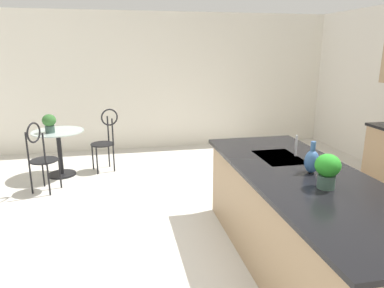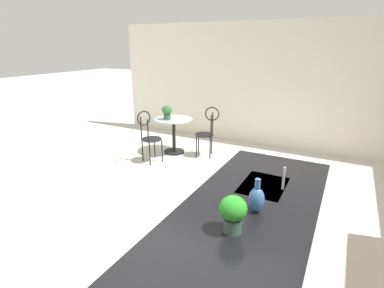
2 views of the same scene
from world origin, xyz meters
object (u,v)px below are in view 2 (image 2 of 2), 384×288
bistro_table (174,132)px  potted_plant_counter_near (233,212)px  vase_on_counter (256,199)px  chair_near_window (207,129)px  potted_plant_on_table (167,112)px  chair_by_island (149,134)px

bistro_table → potted_plant_counter_near: (3.39, 2.56, 0.63)m
potted_plant_counter_near → vase_on_counter: vase_on_counter is taller
vase_on_counter → chair_near_window: bearing=-148.9°
vase_on_counter → potted_plant_on_table: bearing=-137.1°
chair_near_window → potted_plant_counter_near: 4.00m
bistro_table → potted_plant_on_table: bearing=-40.7°
chair_near_window → potted_plant_on_table: (0.23, -0.81, 0.33)m
bistro_table → potted_plant_counter_near: bearing=37.1°
potted_plant_on_table → chair_by_island: bearing=-4.2°
bistro_table → chair_by_island: (0.70, -0.13, 0.13)m
chair_near_window → chair_by_island: same height
chair_near_window → potted_plant_counter_near: size_ratio=3.72×
chair_near_window → potted_plant_counter_near: (3.51, 1.84, 0.51)m
potted_plant_on_table → vase_on_counter: vase_on_counter is taller
bistro_table → vase_on_counter: (3.04, 2.63, 0.58)m
chair_near_window → bistro_table: bearing=-80.0°
bistro_table → potted_plant_counter_near: size_ratio=2.85×
chair_near_window → vase_on_counter: 3.73m
chair_by_island → potted_plant_on_table: bearing=175.8°
chair_near_window → potted_plant_counter_near: bearing=27.6°
chair_by_island → potted_plant_on_table: (-0.59, 0.04, 0.33)m
chair_by_island → bistro_table: bearing=169.1°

